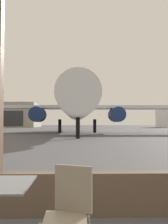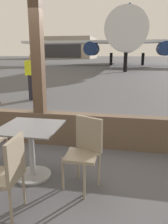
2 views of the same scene
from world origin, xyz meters
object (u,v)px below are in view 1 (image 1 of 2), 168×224
at_px(airplane, 77,105).
at_px(distant_hangar, 7,115).
at_px(cafe_chair_window_left, 69,207).
at_px(fuel_storage_tank, 166,118).

xyz_separation_m(airplane, distant_hangar, (-22.21, 49.82, -0.01)).
bearing_deg(cafe_chair_window_left, distant_hangar, 105.16).
height_order(distant_hangar, fuel_storage_tank, distant_hangar).
bearing_deg(airplane, fuel_storage_tank, 59.49).
distance_m(cafe_chair_window_left, distant_hangar, 84.21).
height_order(cafe_chair_window_left, distant_hangar, distant_hangar).
xyz_separation_m(cafe_chair_window_left, airplane, (0.20, 31.40, 3.14)).
distance_m(cafe_chair_window_left, airplane, 31.55).
height_order(cafe_chair_window_left, fuel_storage_tank, fuel_storage_tank).
bearing_deg(fuel_storage_tank, cafe_chair_window_left, -109.69).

